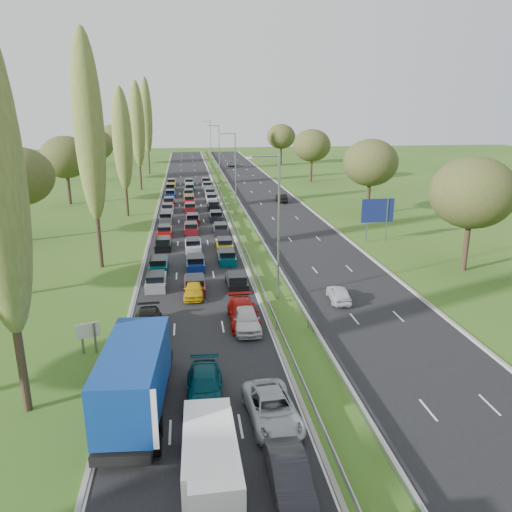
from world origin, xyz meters
TOP-DOWN VIEW (x-y plane):
  - ground at (4.50, 80.00)m, footprint 260.00×260.00m
  - near_carriageway at (-2.25, 82.50)m, footprint 10.50×215.00m
  - far_carriageway at (11.25, 82.50)m, footprint 10.50×215.00m
  - central_reservation at (4.50, 82.50)m, footprint 2.36×215.00m
  - lamp_columns at (4.50, 78.00)m, footprint 0.18×140.18m
  - poplar_row at (-11.50, 68.17)m, footprint 2.80×127.80m
  - woodland_left at (-22.00, 62.63)m, footprint 8.00×166.00m
  - woodland_right at (24.00, 66.67)m, footprint 8.00×153.00m
  - traffic_queue_fill at (-2.22, 77.34)m, footprint 9.00×67.81m
  - near_car_2 at (-5.75, 35.55)m, footprint 2.51×5.19m
  - near_car_3 at (-5.82, 37.89)m, footprint 2.07×4.81m
  - near_car_7 at (-2.17, 28.84)m, footprint 2.20×4.99m
  - near_car_8 at (-2.43, 44.44)m, footprint 1.93×4.21m
  - near_car_9 at (1.03, 21.28)m, footprint 1.58×4.49m
  - near_car_10 at (1.14, 26.16)m, footprint 2.76×5.37m
  - near_car_11 at (1.08, 38.51)m, footprint 2.18×5.30m
  - near_car_12 at (1.16, 37.44)m, footprint 1.89×4.65m
  - far_car_0 at (9.38, 41.72)m, footprint 1.85×3.97m
  - far_car_1 at (13.20, 86.97)m, footprint 1.57×4.27m
  - far_car_2 at (9.65, 142.28)m, footprint 2.58×5.13m
  - blue_lorry at (-5.66, 27.93)m, footprint 2.76×9.94m
  - white_van_front at (-2.11, 22.12)m, footprint 2.12×5.40m
  - white_van_rear at (-2.23, 22.85)m, footprint 2.13×5.43m
  - info_sign at (-9.40, 35.17)m, footprint 1.45×0.57m
  - direction_sign at (19.40, 59.55)m, footprint 4.00×0.27m

SIDE VIEW (x-z plane):
  - ground at x=4.50m, z-range 0.00..0.00m
  - near_carriageway at x=-2.25m, z-range -0.02..0.02m
  - far_carriageway at x=11.25m, z-range -0.02..0.02m
  - traffic_queue_fill at x=-2.22m, z-range 0.04..0.84m
  - central_reservation at x=4.50m, z-range 0.39..0.71m
  - far_car_0 at x=9.38m, z-range 0.02..1.33m
  - near_car_3 at x=-5.82m, z-range 0.02..1.40m
  - far_car_2 at x=9.65m, z-range 0.02..1.41m
  - far_car_1 at x=13.20m, z-range 0.02..1.42m
  - near_car_8 at x=-2.43m, z-range 0.02..1.42m
  - near_car_2 at x=-5.75m, z-range 0.02..1.44m
  - near_car_7 at x=-2.17m, z-range 0.02..1.45m
  - near_car_10 at x=1.14m, z-range 0.02..1.47m
  - near_car_9 at x=1.03m, z-range 0.02..1.50m
  - near_car_11 at x=1.08m, z-range 0.02..1.56m
  - near_car_12 at x=1.16m, z-range 0.02..1.60m
  - white_van_front at x=-2.11m, z-range 0.03..2.20m
  - white_van_rear at x=-2.23m, z-range 0.03..2.21m
  - info_sign at x=-9.40m, z-range 0.32..2.42m
  - blue_lorry at x=-5.66m, z-range 0.06..4.26m
  - direction_sign at x=19.40m, z-range 0.97..6.17m
  - lamp_columns at x=4.50m, z-range 0.00..12.00m
  - woodland_right at x=24.00m, z-range 2.13..13.23m
  - woodland_left at x=-22.00m, z-range 2.13..13.23m
  - poplar_row at x=-11.50m, z-range 1.17..23.61m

